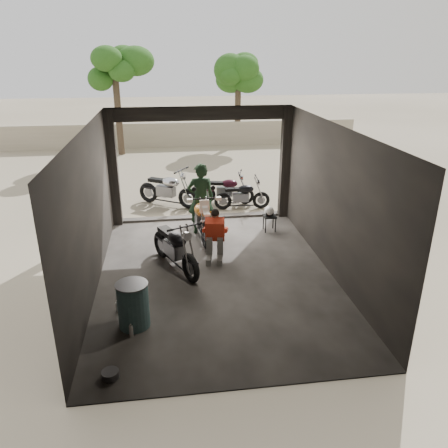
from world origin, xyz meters
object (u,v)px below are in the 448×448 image
object	(u,v)px
main_bike	(200,214)
mechanic	(215,237)
left_bike	(175,244)
helmet	(269,211)
stool	(270,218)
outside_bike_c	(242,193)
outside_bike_a	(167,187)
outside_bike_b	(226,188)
oil_drum	(133,306)
rider	(201,199)
sign_post	(317,171)

from	to	relation	value
main_bike	mechanic	xyz separation A→B (m)	(0.21, -1.38, -0.06)
main_bike	left_bike	size ratio (longest dim) A/B	1.06
left_bike	helmet	world-z (taller)	left_bike
stool	outside_bike_c	bearing A→B (deg)	102.73
left_bike	outside_bike_a	distance (m)	4.37
outside_bike_a	stool	distance (m)	3.69
outside_bike_b	stool	distance (m)	2.60
outside_bike_c	mechanic	distance (m)	3.60
outside_bike_c	oil_drum	size ratio (longest dim) A/B	1.76
main_bike	outside_bike_c	distance (m)	2.47
rider	oil_drum	size ratio (longest dim) A/B	2.26
sign_post	main_bike	bearing A→B (deg)	174.13
outside_bike_c	helmet	world-z (taller)	outside_bike_c
mechanic	sign_post	xyz separation A→B (m)	(3.03, 1.91, 0.95)
outside_bike_a	mechanic	world-z (taller)	outside_bike_a
outside_bike_a	stool	size ratio (longest dim) A/B	4.02
main_bike	left_bike	world-z (taller)	main_bike
left_bike	oil_drum	size ratio (longest dim) A/B	2.12
main_bike	rider	size ratio (longest dim) A/B	1.00
left_bike	mechanic	xyz separation A→B (m)	(0.93, 0.34, -0.03)
sign_post	outside_bike_c	bearing A→B (deg)	125.60
outside_bike_a	helmet	xyz separation A→B (m)	(2.66, -2.50, -0.04)
outside_bike_a	stool	world-z (taller)	outside_bike_a
main_bike	outside_bike_b	xyz separation A→B (m)	(1.04, 2.59, -0.11)
oil_drum	main_bike	bearing A→B (deg)	68.57
helmet	sign_post	world-z (taller)	sign_post
left_bike	mechanic	distance (m)	0.99
mechanic	helmet	size ratio (longest dim) A/B	4.14
outside_bike_a	helmet	distance (m)	3.66
main_bike	outside_bike_c	size ratio (longest dim) A/B	1.28
left_bike	oil_drum	bearing A→B (deg)	-135.41
outside_bike_c	rider	bearing A→B (deg)	143.58
stool	helmet	bearing A→B (deg)	140.89
outside_bike_b	oil_drum	distance (m)	6.92
stool	sign_post	xyz separation A→B (m)	(1.37, 0.40, 1.15)
mechanic	outside_bike_a	bearing A→B (deg)	114.26
stool	helmet	distance (m)	0.20
rider	mechanic	world-z (taller)	rider
sign_post	helmet	bearing A→B (deg)	-179.77
outside_bike_a	outside_bike_c	world-z (taller)	outside_bike_a
main_bike	sign_post	xyz separation A→B (m)	(3.25, 0.53, 0.89)
mechanic	main_bike	bearing A→B (deg)	108.87
main_bike	sign_post	size ratio (longest dim) A/B	0.84
left_bike	outside_bike_a	bearing A→B (deg)	66.27
sign_post	oil_drum	bearing A→B (deg)	-152.54
oil_drum	mechanic	bearing A→B (deg)	55.03
sign_post	outside_bike_a	bearing A→B (deg)	137.25
outside_bike_b	outside_bike_c	xyz separation A→B (m)	(0.42, -0.60, -0.02)
outside_bike_a	oil_drum	distance (m)	6.54
left_bike	outside_bike_c	bearing A→B (deg)	34.77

